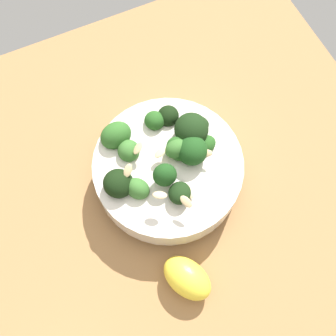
# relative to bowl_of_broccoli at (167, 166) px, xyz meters

# --- Properties ---
(ground_plane) EXTENTS (0.68, 0.68, 0.03)m
(ground_plane) POSITION_rel_bowl_of_broccoli_xyz_m (0.01, 0.03, -0.06)
(ground_plane) COLOR #996D42
(bowl_of_broccoli) EXTENTS (0.20, 0.20, 0.10)m
(bowl_of_broccoli) POSITION_rel_bowl_of_broccoli_xyz_m (0.00, 0.00, 0.00)
(bowl_of_broccoli) COLOR silver
(bowl_of_broccoli) RESTS_ON ground_plane
(lemon_wedge) EXTENTS (0.07, 0.08, 0.04)m
(lemon_wedge) POSITION_rel_bowl_of_broccoli_xyz_m (0.04, 0.14, -0.02)
(lemon_wedge) COLOR yellow
(lemon_wedge) RESTS_ON ground_plane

